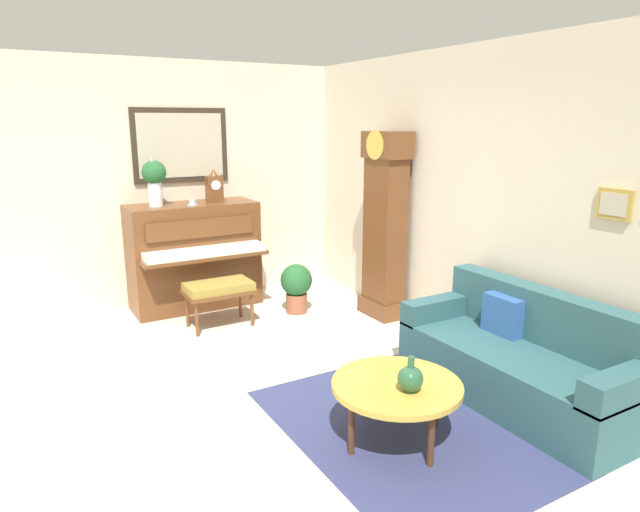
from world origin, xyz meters
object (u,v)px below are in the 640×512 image
at_px(flower_vase, 154,178).
at_px(grandfather_clock, 385,230).
at_px(coffee_table, 397,387).
at_px(mantel_clock, 214,187).
at_px(piano_bench, 219,289).
at_px(potted_plant, 296,285).
at_px(couch, 522,361).
at_px(teacup, 192,203).
at_px(green_jug, 410,379).
at_px(piano, 195,255).

bearing_deg(flower_vase, grandfather_clock, 57.61).
distance_m(coffee_table, mantel_clock, 3.57).
bearing_deg(piano_bench, potted_plant, 89.30).
height_order(couch, teacup, teacup).
distance_m(piano_bench, green_jug, 2.81).
height_order(grandfather_clock, flower_vase, grandfather_clock).
distance_m(mantel_clock, green_jug, 3.67).
height_order(couch, mantel_clock, mantel_clock).
xyz_separation_m(piano, coffee_table, (3.43, 0.29, -0.23)).
bearing_deg(piano, grandfather_clock, 51.94).
height_order(piano, flower_vase, flower_vase).
xyz_separation_m(couch, flower_vase, (-3.45, -1.89, 1.21)).
relative_size(piano, coffee_table, 1.64).
relative_size(couch, coffee_table, 2.16).
bearing_deg(coffee_table, green_jug, 0.73).
distance_m(grandfather_clock, potted_plant, 1.17).
bearing_deg(mantel_clock, piano, -90.49).
bearing_deg(coffee_table, mantel_clock, -179.69).
bearing_deg(potted_plant, flower_vase, -120.74).
height_order(piano, grandfather_clock, grandfather_clock).
bearing_deg(grandfather_clock, green_jug, -32.64).
bearing_deg(mantel_clock, grandfather_clock, 47.09).
bearing_deg(couch, green_jug, -84.69).
xyz_separation_m(mantel_clock, flower_vase, (-0.00, -0.67, 0.14)).
height_order(mantel_clock, potted_plant, mantel_clock).
xyz_separation_m(mantel_clock, teacup, (0.10, -0.30, -0.15)).
distance_m(piano_bench, couch, 3.07).
bearing_deg(couch, grandfather_clock, 174.04).
bearing_deg(coffee_table, piano_bench, -173.82).
bearing_deg(flower_vase, piano, 90.26).
bearing_deg(piano, piano_bench, 0.23).
height_order(grandfather_clock, couch, grandfather_clock).
relative_size(piano_bench, couch, 0.37).
distance_m(grandfather_clock, green_jug, 2.67).
bearing_deg(teacup, piano, 167.25).
xyz_separation_m(flower_vase, teacup, (0.10, 0.37, -0.29)).
bearing_deg(grandfather_clock, flower_vase, -122.39).
distance_m(piano_bench, flower_vase, 1.42).
relative_size(coffee_table, mantel_clock, 2.32).
xyz_separation_m(mantel_clock, potted_plant, (0.78, 0.64, -1.06)).
bearing_deg(potted_plant, mantel_clock, -140.56).
relative_size(teacup, green_jug, 0.48).
distance_m(piano, mantel_clock, 0.82).
xyz_separation_m(piano_bench, flower_vase, (-0.77, -0.40, 1.12)).
xyz_separation_m(piano, potted_plant, (0.78, 0.91, -0.29)).
bearing_deg(teacup, mantel_clock, 109.03).
bearing_deg(piano, flower_vase, -89.74).
relative_size(piano_bench, coffee_table, 0.80).
relative_size(grandfather_clock, teacup, 17.50).
height_order(grandfather_clock, teacup, grandfather_clock).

